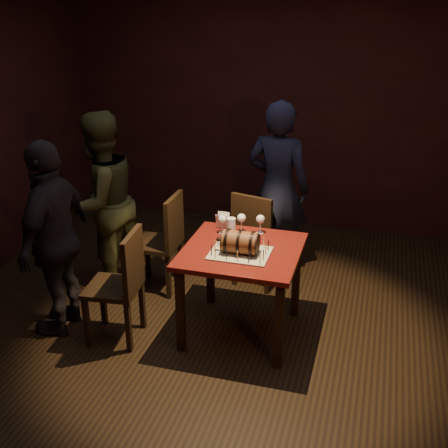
# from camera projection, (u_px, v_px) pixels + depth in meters

# --- Properties ---
(room_shell) EXTENTS (5.04, 5.04, 2.80)m
(room_shell) POSITION_uv_depth(u_px,v_px,m) (221.00, 169.00, 4.08)
(room_shell) COLOR black
(room_shell) RESTS_ON ground
(pub_table) EXTENTS (0.90, 0.90, 0.75)m
(pub_table) POSITION_uv_depth(u_px,v_px,m) (242.00, 262.00, 4.39)
(pub_table) COLOR #4C0F0C
(pub_table) RESTS_ON ground
(cake_board) EXTENTS (0.45, 0.35, 0.01)m
(cake_board) POSITION_uv_depth(u_px,v_px,m) (240.00, 253.00, 4.27)
(cake_board) COLOR #ACA58B
(cake_board) RESTS_ON pub_table
(barrel_cake) EXTENTS (0.33, 0.19, 0.19)m
(barrel_cake) POSITION_uv_depth(u_px,v_px,m) (240.00, 242.00, 4.23)
(barrel_cake) COLOR brown
(barrel_cake) RESTS_ON cake_board
(birthday_candles) EXTENTS (0.40, 0.30, 0.09)m
(birthday_candles) POSITION_uv_depth(u_px,v_px,m) (240.00, 248.00, 4.25)
(birthday_candles) COLOR #F1D690
(birthday_candles) RESTS_ON cake_board
(wine_glass_left) EXTENTS (0.07, 0.07, 0.16)m
(wine_glass_left) POSITION_uv_depth(u_px,v_px,m) (222.00, 220.00, 4.59)
(wine_glass_left) COLOR silver
(wine_glass_left) RESTS_ON pub_table
(wine_glass_mid) EXTENTS (0.07, 0.07, 0.16)m
(wine_glass_mid) POSITION_uv_depth(u_px,v_px,m) (241.00, 219.00, 4.61)
(wine_glass_mid) COLOR silver
(wine_glass_mid) RESTS_ON pub_table
(wine_glass_right) EXTENTS (0.07, 0.07, 0.16)m
(wine_glass_right) POSITION_uv_depth(u_px,v_px,m) (260.00, 220.00, 4.59)
(wine_glass_right) COLOR silver
(wine_glass_right) RESTS_ON pub_table
(pint_of_ale) EXTENTS (0.07, 0.07, 0.15)m
(pint_of_ale) POSITION_uv_depth(u_px,v_px,m) (231.00, 227.00, 4.56)
(pint_of_ale) COLOR silver
(pint_of_ale) RESTS_ON pub_table
(menu_card) EXTENTS (0.10, 0.05, 0.13)m
(menu_card) POSITION_uv_depth(u_px,v_px,m) (222.00, 221.00, 4.71)
(menu_card) COLOR white
(menu_card) RESTS_ON pub_table
(chair_back) EXTENTS (0.49, 0.49, 0.93)m
(chair_back) POSITION_uv_depth(u_px,v_px,m) (256.00, 235.00, 5.17)
(chair_back) COLOR black
(chair_back) RESTS_ON ground
(chair_left_rear) EXTENTS (0.40, 0.40, 0.93)m
(chair_left_rear) POSITION_uv_depth(u_px,v_px,m) (164.00, 238.00, 5.11)
(chair_left_rear) COLOR black
(chair_left_rear) RESTS_ON ground
(chair_left_front) EXTENTS (0.44, 0.44, 0.93)m
(chair_left_front) POSITION_uv_depth(u_px,v_px,m) (122.00, 281.00, 4.35)
(chair_left_front) COLOR black
(chair_left_front) RESTS_ON ground
(person_back) EXTENTS (0.66, 0.47, 1.69)m
(person_back) POSITION_uv_depth(u_px,v_px,m) (278.00, 188.00, 5.38)
(person_back) COLOR black
(person_back) RESTS_ON ground
(person_left_rear) EXTENTS (0.88, 0.98, 1.65)m
(person_left_rear) POSITION_uv_depth(u_px,v_px,m) (101.00, 202.00, 5.08)
(person_left_rear) COLOR #3F4020
(person_left_rear) RESTS_ON ground
(person_left_front) EXTENTS (0.42, 0.95, 1.60)m
(person_left_front) POSITION_uv_depth(u_px,v_px,m) (55.00, 239.00, 4.41)
(person_left_front) COLOR black
(person_left_front) RESTS_ON ground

